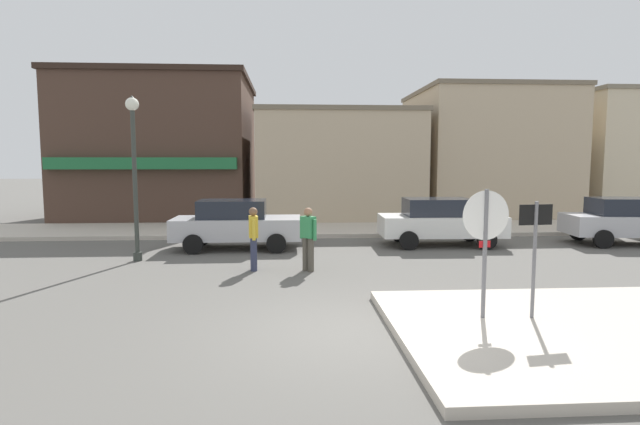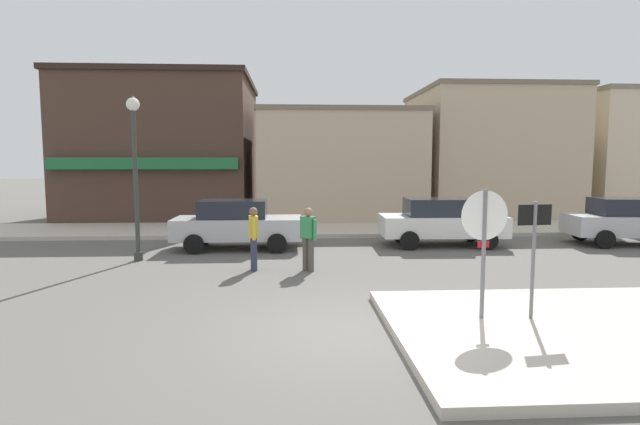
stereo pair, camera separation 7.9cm
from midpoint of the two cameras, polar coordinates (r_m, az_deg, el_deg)
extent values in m
plane|color=#5B5954|center=(8.29, 3.66, -13.53)|extent=(160.00, 160.00, 0.00)
cube|color=beige|center=(9.17, 29.18, -11.86)|extent=(6.40, 4.80, 0.15)
cube|color=beige|center=(19.98, -0.50, -1.92)|extent=(80.00, 4.00, 0.15)
cylinder|color=slate|center=(8.70, 18.41, -5.05)|extent=(0.07, 0.07, 2.30)
cylinder|color=red|center=(8.62, 18.52, -0.31)|extent=(0.76, 0.11, 0.76)
cylinder|color=white|center=(8.60, 18.55, -0.32)|extent=(0.82, 0.11, 0.82)
cube|color=red|center=(8.67, 18.43, -3.47)|extent=(0.20, 0.04, 0.11)
cylinder|color=slate|center=(9.00, 23.39, -5.52)|extent=(0.06, 0.06, 2.10)
cube|color=black|center=(8.89, 23.58, -0.25)|extent=(0.60, 0.09, 0.34)
cube|color=white|center=(8.90, 23.55, -0.25)|extent=(0.54, 0.08, 0.29)
cube|color=black|center=(8.91, 23.54, -0.24)|extent=(0.34, 0.05, 0.08)
cylinder|color=#333833|center=(14.66, -20.16, 2.91)|extent=(0.12, 0.12, 4.20)
cylinder|color=#333833|center=(14.88, -19.89, -4.73)|extent=(0.24, 0.24, 0.24)
sphere|color=white|center=(14.74, -20.46, 11.51)|extent=(0.36, 0.36, 0.36)
cone|color=#333833|center=(14.75, -20.48, 12.07)|extent=(0.32, 0.32, 0.18)
cube|color=#B7B7BC|center=(16.01, -9.19, -1.75)|extent=(4.01, 1.72, 0.66)
cube|color=#1E232D|center=(15.96, -9.76, 0.42)|extent=(2.09, 1.40, 0.56)
cylinder|color=black|center=(16.83, -4.68, -2.60)|extent=(0.60, 0.18, 0.60)
cylinder|color=black|center=(15.15, -4.81, -3.53)|extent=(0.60, 0.18, 0.60)
cylinder|color=black|center=(17.06, -13.04, -2.62)|extent=(0.60, 0.18, 0.60)
cylinder|color=black|center=(15.41, -14.08, -3.53)|extent=(0.60, 0.18, 0.60)
cube|color=white|center=(16.93, 13.90, -1.44)|extent=(4.06, 1.84, 0.66)
cube|color=#1E232D|center=(16.83, 13.45, 0.62)|extent=(2.13, 1.47, 0.56)
cylinder|color=black|center=(18.14, 16.96, -2.23)|extent=(0.61, 0.20, 0.60)
cylinder|color=black|center=(16.55, 18.79, -3.03)|extent=(0.61, 0.20, 0.60)
cylinder|color=black|center=(17.53, 9.22, -2.33)|extent=(0.61, 0.20, 0.60)
cylinder|color=black|center=(15.88, 10.33, -3.18)|extent=(0.61, 0.20, 0.60)
cube|color=#B7B7BC|center=(19.59, 32.09, -1.20)|extent=(4.17, 2.14, 0.66)
cube|color=#1E232D|center=(19.46, 31.80, 0.59)|extent=(2.22, 1.62, 0.56)
cylinder|color=black|center=(19.83, 27.71, -1.98)|extent=(0.62, 0.25, 0.60)
cylinder|color=black|center=(18.31, 29.90, -2.67)|extent=(0.62, 0.25, 0.60)
cylinder|color=#4C473D|center=(12.68, -1.47, -4.76)|extent=(0.16, 0.16, 0.85)
cylinder|color=#4C473D|center=(12.56, -0.88, -4.86)|extent=(0.16, 0.16, 0.85)
cube|color=#338C51|center=(12.51, -1.18, -1.68)|extent=(0.41, 0.41, 0.54)
sphere|color=#9E7051|center=(12.47, -1.19, 0.05)|extent=(0.22, 0.22, 0.22)
cylinder|color=#338C51|center=(12.68, -1.93, -1.81)|extent=(0.13, 0.13, 0.52)
cylinder|color=#338C51|center=(12.36, -0.42, -2.00)|extent=(0.13, 0.13, 0.52)
cylinder|color=#2D334C|center=(12.72, -7.38, -4.77)|extent=(0.16, 0.16, 0.85)
cylinder|color=#2D334C|center=(12.90, -7.42, -4.63)|extent=(0.16, 0.16, 0.85)
cube|color=gold|center=(12.70, -7.44, -1.61)|extent=(0.26, 0.38, 0.54)
sphere|color=brown|center=(12.66, -7.46, 0.09)|extent=(0.22, 0.22, 0.22)
cylinder|color=gold|center=(12.48, -7.38, -1.97)|extent=(0.10, 0.10, 0.52)
cylinder|color=gold|center=(12.94, -7.49, -1.70)|extent=(0.10, 0.10, 0.52)
cube|color=#473328|center=(26.58, -16.93, 6.71)|extent=(8.40, 8.11, 6.60)
cube|color=#1E6638|center=(22.51, -19.40, 5.32)|extent=(7.98, 0.40, 0.50)
cube|color=#2E211A|center=(26.87, -17.15, 14.02)|extent=(8.65, 8.35, 0.24)
cube|color=tan|center=(24.75, 2.12, 5.14)|extent=(7.54, 6.68, 4.96)
cube|color=#716452|center=(24.85, 2.14, 11.10)|extent=(7.69, 6.81, 0.20)
cube|color=tan|center=(27.26, 18.57, 6.18)|extent=(7.05, 7.03, 6.18)
cube|color=#716452|center=(27.49, 18.79, 12.84)|extent=(7.19, 7.17, 0.20)
cube|color=beige|center=(31.72, 32.20, 5.44)|extent=(7.40, 6.94, 6.12)
cube|color=gray|center=(31.91, 32.51, 11.12)|extent=(7.55, 7.08, 0.20)
camera|label=1|loc=(0.04, -89.82, 0.02)|focal=28.00mm
camera|label=2|loc=(0.04, 90.18, -0.02)|focal=28.00mm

